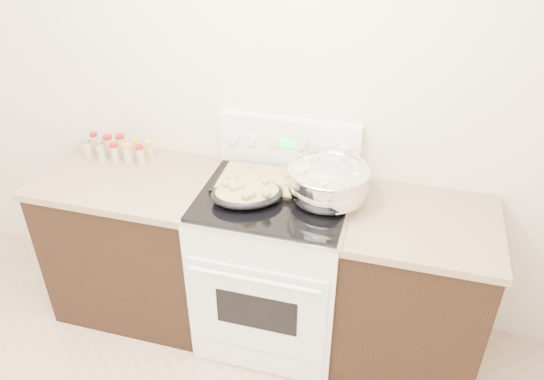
% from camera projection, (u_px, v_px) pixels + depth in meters
% --- Properties ---
extents(counter_left, '(0.93, 0.67, 0.92)m').
position_uv_depth(counter_left, '(139.00, 242.00, 3.11)').
color(counter_left, black).
rests_on(counter_left, ground).
extents(counter_right, '(0.73, 0.67, 0.92)m').
position_uv_depth(counter_right, '(410.00, 291.00, 2.75)').
color(counter_right, black).
rests_on(counter_right, ground).
extents(kitchen_range, '(0.78, 0.73, 1.22)m').
position_uv_depth(kitchen_range, '(275.00, 263.00, 2.90)').
color(kitchen_range, white).
rests_on(kitchen_range, ground).
extents(mixing_bowl, '(0.51, 0.51, 0.23)m').
position_uv_depth(mixing_bowl, '(328.00, 184.00, 2.56)').
color(mixing_bowl, silver).
rests_on(mixing_bowl, kitchen_range).
extents(roasting_pan, '(0.43, 0.37, 0.11)m').
position_uv_depth(roasting_pan, '(247.00, 193.00, 2.57)').
color(roasting_pan, black).
rests_on(roasting_pan, kitchen_range).
extents(baking_sheet, '(0.46, 0.33, 0.06)m').
position_uv_depth(baking_sheet, '(260.00, 180.00, 2.73)').
color(baking_sheet, black).
rests_on(baking_sheet, kitchen_range).
extents(wooden_spoon, '(0.05, 0.26, 0.04)m').
position_uv_depth(wooden_spoon, '(278.00, 191.00, 2.66)').
color(wooden_spoon, '#A87C4C').
rests_on(wooden_spoon, kitchen_range).
extents(blue_ladle, '(0.15, 0.26, 0.10)m').
position_uv_depth(blue_ladle, '(319.00, 202.00, 2.54)').
color(blue_ladle, '#86B6C8').
rests_on(blue_ladle, kitchen_range).
extents(spice_jars, '(0.39, 0.15, 0.13)m').
position_uv_depth(spice_jars, '(117.00, 149.00, 2.98)').
color(spice_jars, '#BFB28C').
rests_on(spice_jars, counter_left).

